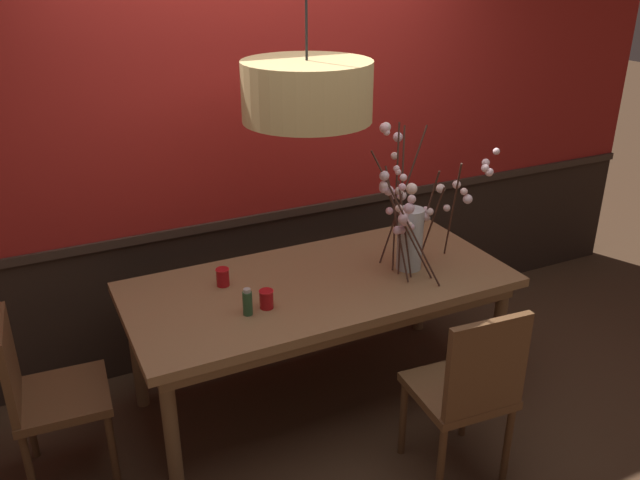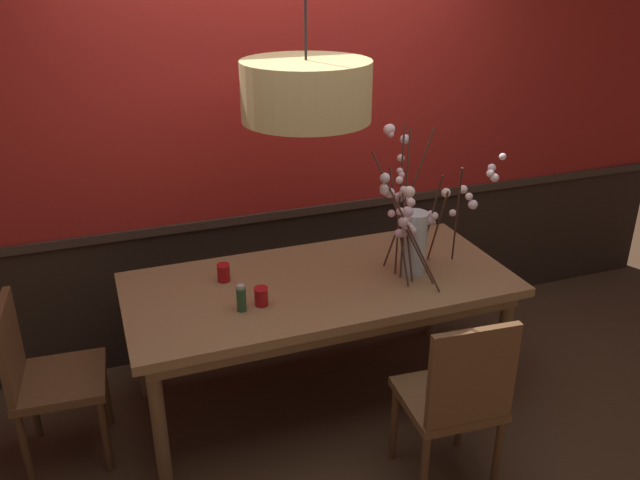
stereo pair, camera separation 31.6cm
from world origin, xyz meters
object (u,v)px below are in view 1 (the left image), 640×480
object	(u,v)px
dining_table	(320,294)
condiment_bottle	(248,302)
chair_head_west_end	(44,390)
chair_far_side_left	(214,266)
chair_near_side_right	(468,387)
vase_with_blossoms	(411,225)
candle_holder_nearer_edge	(266,299)
candle_holder_nearer_center	(223,277)
chair_far_side_right	(301,247)
pendant_lamp	(307,91)

from	to	relation	value
dining_table	condiment_bottle	world-z (taller)	condiment_bottle
chair_head_west_end	chair_far_side_left	world-z (taller)	chair_far_side_left
chair_near_side_right	chair_far_side_left	bearing A→B (deg)	110.29
chair_head_west_end	vase_with_blossoms	world-z (taller)	vase_with_blossoms
dining_table	condiment_bottle	size ratio (longest dim) A/B	14.78
chair_near_side_right	dining_table	bearing A→B (deg)	111.20
candle_holder_nearer_edge	candle_holder_nearer_center	bearing A→B (deg)	110.33
dining_table	chair_far_side_right	size ratio (longest dim) A/B	2.17
chair_far_side_left	vase_with_blossoms	size ratio (longest dim) A/B	1.13
chair_near_side_right	chair_far_side_right	xyz separation A→B (m)	(-0.04, 1.76, -0.01)
vase_with_blossoms	chair_near_side_right	bearing A→B (deg)	-101.99
chair_far_side_left	vase_with_blossoms	distance (m)	1.38
chair_near_side_right	condiment_bottle	world-z (taller)	chair_near_side_right
chair_near_side_right	vase_with_blossoms	distance (m)	0.93
chair_near_side_right	candle_holder_nearer_edge	size ratio (longest dim) A/B	9.87
dining_table	chair_head_west_end	xyz separation A→B (m)	(-1.42, 0.01, -0.17)
dining_table	candle_holder_nearer_edge	xyz separation A→B (m)	(-0.36, -0.14, 0.13)
dining_table	chair_near_side_right	xyz separation A→B (m)	(0.34, -0.87, -0.14)
chair_far_side_left	chair_near_side_right	bearing A→B (deg)	-69.71
chair_far_side_left	chair_far_side_right	world-z (taller)	chair_far_side_right
chair_head_west_end	candle_holder_nearer_edge	xyz separation A→B (m)	(1.06, -0.15, 0.30)
dining_table	chair_far_side_right	distance (m)	0.95
dining_table	chair_near_side_right	distance (m)	0.94
chair_far_side_right	chair_far_side_left	bearing A→B (deg)	179.12
vase_with_blossoms	candle_holder_nearer_edge	size ratio (longest dim) A/B	8.42
chair_far_side_right	candle_holder_nearer_edge	world-z (taller)	chair_far_side_right
chair_head_west_end	candle_holder_nearer_center	size ratio (longest dim) A/B	9.15
chair_head_west_end	vase_with_blossoms	size ratio (longest dim) A/B	1.10
chair_head_west_end	chair_far_side_right	size ratio (longest dim) A/B	0.95
dining_table	candle_holder_nearer_edge	world-z (taller)	candle_holder_nearer_edge
chair_head_west_end	condiment_bottle	distance (m)	1.02
chair_far_side_right	vase_with_blossoms	size ratio (longest dim) A/B	1.16
chair_near_side_right	candle_holder_nearer_center	distance (m)	1.35
candle_holder_nearer_center	candle_holder_nearer_edge	world-z (taller)	candle_holder_nearer_center
condiment_bottle	pendant_lamp	size ratio (longest dim) A/B	0.12
chair_far_side_left	chair_head_west_end	bearing A→B (deg)	-141.25
dining_table	chair_far_side_left	distance (m)	0.97
chair_near_side_right	candle_holder_nearer_center	bearing A→B (deg)	128.10
chair_head_west_end	candle_holder_nearer_center	bearing A→B (deg)	9.87
pendant_lamp	candle_holder_nearer_edge	bearing A→B (deg)	-155.53
chair_far_side_left	pendant_lamp	xyz separation A→B (m)	(0.24, -0.91, 1.26)
candle_holder_nearer_center	condiment_bottle	distance (m)	0.34
candle_holder_nearer_center	candle_holder_nearer_edge	distance (m)	0.34
dining_table	pendant_lamp	xyz separation A→B (m)	(-0.07, -0.01, 1.10)
vase_with_blossoms	pendant_lamp	distance (m)	0.95
dining_table	chair_far_side_right	xyz separation A→B (m)	(0.29, 0.89, -0.15)
chair_far_side_right	candle_holder_nearer_edge	size ratio (longest dim) A/B	9.80
candle_holder_nearer_center	vase_with_blossoms	bearing A→B (deg)	-15.06
chair_far_side_left	pendant_lamp	world-z (taller)	pendant_lamp
vase_with_blossoms	candle_holder_nearer_edge	xyz separation A→B (m)	(-0.86, -0.05, -0.22)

